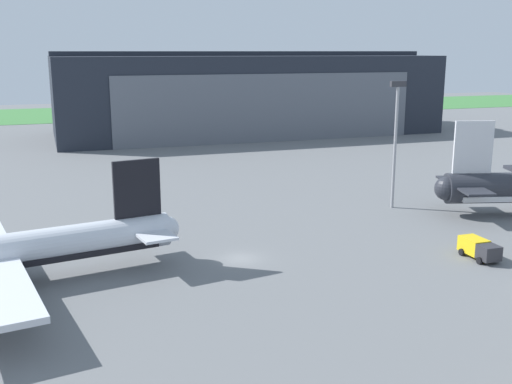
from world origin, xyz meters
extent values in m
plane|color=slate|center=(0.00, 0.00, 0.00)|extent=(440.00, 440.00, 0.00)
cube|color=#3E7C3D|center=(0.00, 169.99, 0.04)|extent=(440.00, 56.00, 0.08)
cube|color=#232833|center=(34.27, 101.03, 10.57)|extent=(102.70, 37.36, 21.14)
cube|color=slate|center=(34.27, 82.20, 8.46)|extent=(78.05, 0.30, 16.91)
cube|color=#232833|center=(34.27, 101.03, 21.74)|extent=(102.70, 8.97, 1.20)
sphere|color=silver|center=(-7.79, 2.15, 3.63)|extent=(2.78, 2.78, 2.78)
cube|color=black|center=(-10.83, 1.64, 8.44)|extent=(4.99, 1.24, 6.06)
cube|color=silver|center=(-10.52, 4.42, 3.98)|extent=(4.25, 5.50, 0.28)
cube|color=silver|center=(-9.61, -0.89, 3.98)|extent=(4.25, 5.50, 0.28)
sphere|color=#282B33|center=(32.32, 7.68, 3.92)|extent=(3.31, 3.31, 3.31)
cube|color=silver|center=(35.51, 6.78, 9.64)|extent=(5.29, 1.85, 7.21)
cube|color=#282B33|center=(33.85, 3.95, 4.35)|extent=(5.20, 6.72, 0.28)
cube|color=#282B33|center=(35.57, 10.05, 4.35)|extent=(5.20, 6.72, 0.28)
cube|color=#2D2D33|center=(24.86, -10.21, 1.19)|extent=(2.10, 1.95, 1.59)
cube|color=yellow|center=(24.89, -7.69, 1.24)|extent=(2.11, 3.12, 1.70)
cylinder|color=black|center=(23.74, -10.16, 0.39)|extent=(0.27, 0.78, 0.78)
cylinder|color=black|center=(25.99, -10.18, 0.39)|extent=(0.27, 0.78, 0.78)
cylinder|color=black|center=(23.76, -7.14, 0.39)|extent=(0.27, 0.78, 0.78)
cylinder|color=black|center=(26.02, -7.16, 0.39)|extent=(0.27, 0.78, 0.78)
cylinder|color=#99999E|center=(27.91, 14.22, 8.76)|extent=(0.44, 0.44, 17.51)
cube|color=#333338|center=(27.91, 14.22, 17.91)|extent=(2.40, 0.50, 0.80)
camera|label=1|loc=(-19.53, -60.96, 22.44)|focal=42.76mm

